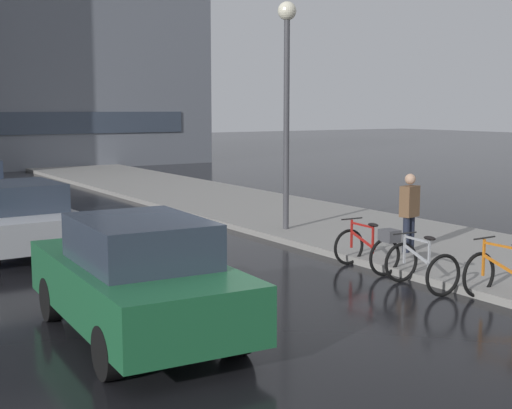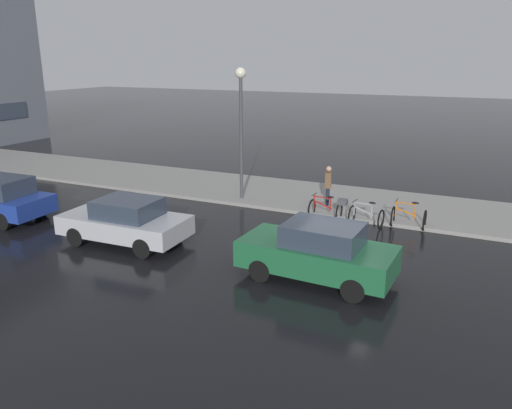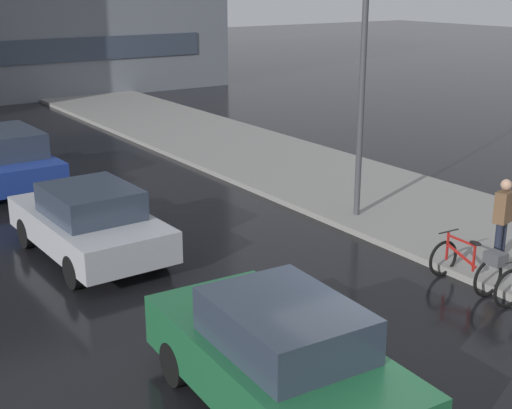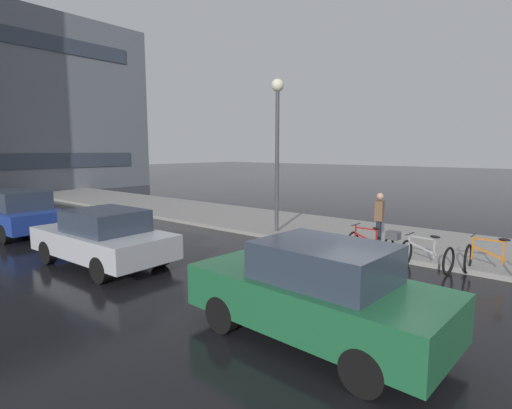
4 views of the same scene
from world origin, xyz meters
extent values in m
plane|color=black|center=(0.00, 0.00, 0.00)|extent=(140.00, 140.00, 0.00)
cube|color=gray|center=(6.00, 10.00, 0.07)|extent=(4.80, 60.00, 0.14)
torus|color=black|center=(3.36, 0.47, 0.36)|extent=(0.72, 0.14, 0.72)
torus|color=black|center=(3.49, 2.08, 0.36)|extent=(0.72, 0.10, 0.72)
torus|color=black|center=(3.44, 0.98, 0.36)|extent=(0.72, 0.10, 0.72)
cube|color=red|center=(3.46, 1.34, 0.62)|extent=(0.04, 0.04, 0.52)
cube|color=red|center=(3.49, 2.00, 0.64)|extent=(0.04, 0.04, 0.56)
cube|color=red|center=(3.47, 1.67, 0.86)|extent=(0.07, 0.66, 0.04)
cube|color=red|center=(3.47, 1.64, 0.57)|extent=(0.07, 0.75, 0.27)
ellipsoid|color=black|center=(3.46, 1.34, 0.91)|extent=(0.15, 0.27, 0.07)
cylinder|color=black|center=(3.49, 2.00, 0.94)|extent=(0.50, 0.05, 0.03)
cube|color=#4C4C51|center=(3.43, 0.86, 0.78)|extent=(0.30, 0.35, 0.22)
cube|color=#1E6038|center=(-1.82, 0.15, 0.69)|extent=(2.07, 4.35, 0.74)
cube|color=#2D3847|center=(-1.83, -0.02, 1.36)|extent=(1.63, 2.13, 0.59)
cylinder|color=black|center=(-2.59, 1.51, 0.32)|extent=(0.25, 0.65, 0.64)
cylinder|color=black|center=(-0.92, 1.43, 0.32)|extent=(0.25, 0.65, 0.64)
cube|color=#B2B5BA|center=(-1.76, 6.84, 0.64)|extent=(2.09, 4.28, 0.63)
cube|color=#2D3847|center=(-1.75, 6.67, 1.24)|extent=(1.66, 2.01, 0.58)
cylinder|color=black|center=(-2.68, 8.12, 0.32)|extent=(0.24, 0.65, 0.64)
cylinder|color=black|center=(-0.93, 8.17, 0.32)|extent=(0.24, 0.65, 0.64)
cylinder|color=black|center=(-2.59, 5.50, 0.32)|extent=(0.24, 0.65, 0.64)
cylinder|color=black|center=(-0.84, 5.56, 0.32)|extent=(0.24, 0.65, 0.64)
cube|color=navy|center=(-1.72, 13.05, 0.65)|extent=(2.06, 4.41, 0.66)
cube|color=#2D3847|center=(-1.72, 12.88, 1.31)|extent=(1.65, 2.47, 0.66)
cylinder|color=black|center=(-0.90, 14.43, 0.32)|extent=(0.24, 0.65, 0.64)
cylinder|color=black|center=(-0.82, 11.73, 0.32)|extent=(0.24, 0.65, 0.64)
cylinder|color=#1E2333|center=(4.83, 1.86, 0.44)|extent=(0.14, 0.14, 0.88)
cylinder|color=#1E2333|center=(5.01, 1.90, 0.44)|extent=(0.14, 0.14, 0.88)
cube|color=brown|center=(4.92, 1.88, 1.19)|extent=(0.44, 0.32, 0.64)
sphere|color=tan|center=(4.92, 1.88, 1.65)|extent=(0.22, 0.22, 0.22)
cylinder|color=#424247|center=(4.38, 5.56, 2.59)|extent=(0.14, 0.14, 5.19)
cube|color=#333D4C|center=(3.25, 26.85, 2.33)|extent=(17.69, 0.06, 1.10)
camera|label=1|loc=(-5.48, -8.66, 3.10)|focal=50.00mm
camera|label=2|loc=(-14.17, -3.70, 5.99)|focal=35.00mm
camera|label=3|loc=(-6.61, -6.47, 5.46)|focal=50.00mm
camera|label=4|loc=(-7.24, -3.09, 3.11)|focal=28.00mm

